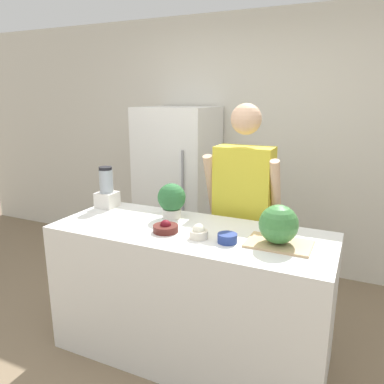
# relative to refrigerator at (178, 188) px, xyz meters

# --- Properties ---
(wall_back) EXTENTS (8.00, 0.06, 2.60)m
(wall_back) POSITION_rel_refrigerator_xyz_m (0.75, 0.38, 0.46)
(wall_back) COLOR silver
(wall_back) RESTS_ON ground_plane
(counter_island) EXTENTS (1.86, 0.73, 0.93)m
(counter_island) POSITION_rel_refrigerator_xyz_m (0.75, -1.31, -0.38)
(counter_island) COLOR white
(counter_island) RESTS_ON ground_plane
(refrigerator) EXTENTS (0.74, 0.69, 1.68)m
(refrigerator) POSITION_rel_refrigerator_xyz_m (0.00, 0.00, 0.00)
(refrigerator) COLOR white
(refrigerator) RESTS_ON ground_plane
(person) EXTENTS (0.57, 0.27, 1.74)m
(person) POSITION_rel_refrigerator_xyz_m (0.94, -0.75, 0.05)
(person) COLOR #4C608C
(person) RESTS_ON ground_plane
(cutting_board) EXTENTS (0.38, 0.26, 0.01)m
(cutting_board) POSITION_rel_refrigerator_xyz_m (1.34, -1.32, 0.10)
(cutting_board) COLOR tan
(cutting_board) RESTS_ON counter_island
(watermelon) EXTENTS (0.23, 0.23, 0.23)m
(watermelon) POSITION_rel_refrigerator_xyz_m (1.33, -1.33, 0.22)
(watermelon) COLOR #3D7F3D
(watermelon) RESTS_ON cutting_board
(bowl_cherries) EXTENTS (0.16, 0.16, 0.08)m
(bowl_cherries) POSITION_rel_refrigerator_xyz_m (0.62, -1.41, 0.12)
(bowl_cherries) COLOR #511E19
(bowl_cherries) RESTS_ON counter_island
(bowl_cream) EXTENTS (0.12, 0.12, 0.09)m
(bowl_cream) POSITION_rel_refrigerator_xyz_m (0.86, -1.42, 0.13)
(bowl_cream) COLOR beige
(bowl_cream) RESTS_ON counter_island
(bowl_small_blue) EXTENTS (0.12, 0.12, 0.06)m
(bowl_small_blue) POSITION_rel_refrigerator_xyz_m (1.05, -1.42, 0.12)
(bowl_small_blue) COLOR navy
(bowl_small_blue) RESTS_ON counter_island
(blender) EXTENTS (0.15, 0.15, 0.32)m
(blender) POSITION_rel_refrigerator_xyz_m (-0.07, -1.11, 0.23)
(blender) COLOR silver
(blender) RESTS_ON counter_island
(potted_plant) EXTENTS (0.20, 0.20, 0.25)m
(potted_plant) POSITION_rel_refrigerator_xyz_m (0.52, -1.14, 0.23)
(potted_plant) COLOR beige
(potted_plant) RESTS_ON counter_island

